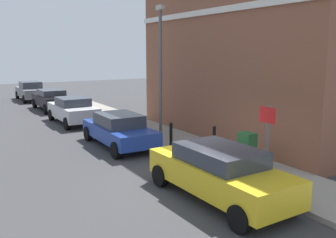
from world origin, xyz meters
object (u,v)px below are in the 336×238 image
object	(u,v)px
car_blue	(119,129)
car_silver	(73,110)
street_sign	(267,134)
car_black	(51,99)
bollard_near_cabinet	(214,139)
car_grey	(31,91)
utility_cabinet	(247,151)
car_yellow	(219,172)
lamppost	(160,66)
bollard_far_kerb	(171,134)

from	to	relation	value
car_blue	car_silver	distance (m)	5.96
car_silver	street_sign	distance (m)	12.86
car_black	street_sign	distance (m)	18.27
car_silver	bollard_near_cabinet	world-z (taller)	car_silver
car_grey	street_sign	distance (m)	24.26
utility_cabinet	bollard_near_cabinet	size ratio (longest dim) A/B	1.11
car_yellow	car_blue	size ratio (longest dim) A/B	1.02
car_blue	car_silver	world-z (taller)	car_silver
car_grey	bollard_near_cabinet	xyz separation A→B (m)	(2.57, -20.71, -0.07)
car_black	utility_cabinet	distance (m)	16.72
car_grey	lamppost	bearing A→B (deg)	-172.20
car_grey	bollard_far_kerb	distance (m)	19.33
car_black	street_sign	xyz separation A→B (m)	(1.49, -18.18, 0.92)
car_grey	car_yellow	bearing A→B (deg)	-179.42
street_sign	bollard_near_cabinet	bearing A→B (deg)	75.52
utility_cabinet	bollard_far_kerb	xyz separation A→B (m)	(-0.91, 3.30, 0.02)
car_blue	car_grey	size ratio (longest dim) A/B	0.99
lamppost	car_black	bearing A→B (deg)	100.75
car_yellow	street_sign	size ratio (longest dim) A/B	1.95
car_blue	bollard_near_cabinet	xyz separation A→B (m)	(2.41, -3.28, -0.02)
car_black	car_grey	world-z (taller)	car_grey
car_blue	car_black	size ratio (longest dim) A/B	1.03
car_black	car_silver	bearing A→B (deg)	177.23
car_yellow	bollard_far_kerb	bearing A→B (deg)	-17.59
car_blue	lamppost	world-z (taller)	lamppost
street_sign	car_blue	bearing A→B (deg)	102.62
car_yellow	street_sign	xyz separation A→B (m)	(1.50, -0.21, 0.89)
car_blue	bollard_near_cabinet	world-z (taller)	car_blue
car_blue	car_grey	world-z (taller)	car_grey
car_blue	car_silver	bearing A→B (deg)	2.25
car_blue	car_yellow	bearing A→B (deg)	-179.02
car_black	car_grey	bearing A→B (deg)	0.78
bollard_near_cabinet	lamppost	size ratio (longest dim) A/B	0.18
utility_cabinet	street_sign	size ratio (longest dim) A/B	0.50
bollard_far_kerb	street_sign	bearing A→B (deg)	-88.71
utility_cabinet	bollard_far_kerb	size ratio (longest dim) A/B	1.11
car_silver	bollard_far_kerb	size ratio (longest dim) A/B	4.05
bollard_near_cabinet	car_yellow	bearing A→B (deg)	-126.20
car_yellow	car_blue	bearing A→B (deg)	-1.04
car_silver	utility_cabinet	xyz separation A→B (m)	(2.46, -11.10, -0.07)
car_blue	car_black	distance (m)	11.42
car_grey	bollard_far_kerb	world-z (taller)	car_grey
car_black	car_blue	bearing A→B (deg)	178.91
car_black	utility_cabinet	xyz separation A→B (m)	(2.29, -16.56, -0.06)
utility_cabinet	bollard_near_cabinet	distance (m)	1.87
car_blue	utility_cabinet	world-z (taller)	car_blue
car_blue	lamppost	distance (m)	3.36
car_blue	bollard_near_cabinet	bearing A→B (deg)	-142.82
car_blue	car_grey	distance (m)	17.42
car_black	bollard_near_cabinet	world-z (taller)	car_black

